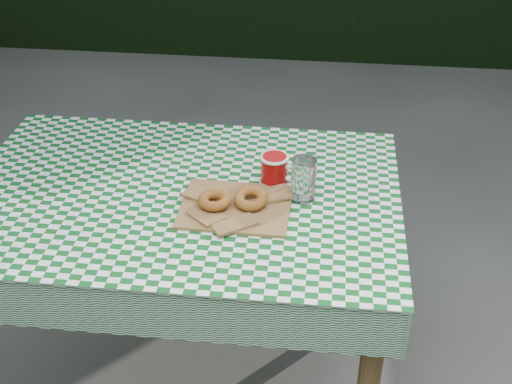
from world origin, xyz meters
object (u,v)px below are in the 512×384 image
at_px(table, 188,292).
at_px(drinking_glass, 304,180).
at_px(coffee_mug, 274,169).
at_px(paper_bag, 236,206).

xyz_separation_m(table, drinking_glass, (0.35, 0.01, 0.44)).
distance_m(coffee_mug, drinking_glass, 0.12).
bearing_deg(table, paper_bag, -19.94).
bearing_deg(coffee_mug, paper_bag, -100.67).
xyz_separation_m(coffee_mug, drinking_glass, (0.09, -0.08, 0.02)).
distance_m(paper_bag, drinking_glass, 0.20).
height_order(table, drinking_glass, drinking_glass).
height_order(paper_bag, coffee_mug, coffee_mug).
relative_size(coffee_mug, drinking_glass, 1.24).
bearing_deg(drinking_glass, coffee_mug, 139.32).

